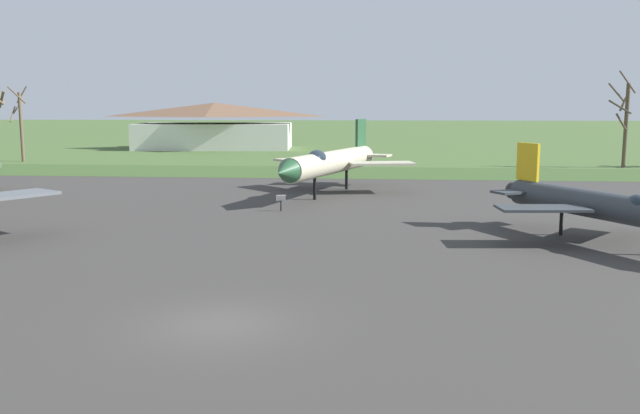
% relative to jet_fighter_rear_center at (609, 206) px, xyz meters
% --- Properties ---
extents(ground_plane, '(600.00, 600.00, 0.00)m').
position_rel_jet_fighter_rear_center_xyz_m(ground_plane, '(-14.89, -12.59, -1.89)').
color(ground_plane, '#425B2D').
extents(asphalt_apron, '(102.65, 50.16, 0.05)m').
position_rel_jet_fighter_rear_center_xyz_m(asphalt_apron, '(-14.89, 2.46, -1.87)').
color(asphalt_apron, '#383533').
rests_on(asphalt_apron, ground).
extents(grass_verge_strip, '(162.65, 12.00, 0.06)m').
position_rel_jet_fighter_rear_center_xyz_m(grass_verge_strip, '(-14.89, 33.54, -1.86)').
color(grass_verge_strip, '#365025').
rests_on(grass_verge_strip, ground).
extents(jet_fighter_rear_center, '(9.01, 12.73, 4.47)m').
position_rel_jet_fighter_rear_center_xyz_m(jet_fighter_rear_center, '(0.00, 0.00, 0.00)').
color(jet_fighter_rear_center, '#33383D').
rests_on(jet_fighter_rear_center, ground).
extents(jet_fighter_rear_left, '(10.96, 16.43, 5.35)m').
position_rel_jet_fighter_rear_center_xyz_m(jet_fighter_rear_left, '(-13.95, 16.84, 0.52)').
color(jet_fighter_rear_left, '#B7B293').
rests_on(jet_fighter_rear_left, ground).
extents(info_placard_rear_left, '(0.62, 0.36, 1.05)m').
position_rel_jet_fighter_rear_center_xyz_m(info_placard_rear_left, '(-16.33, 8.89, -1.23)').
color(info_placard_rear_left, black).
rests_on(info_placard_rear_left, ground).
extents(bare_tree_left_of_center, '(2.26, 2.00, 8.72)m').
position_rel_jet_fighter_rear_center_xyz_m(bare_tree_left_of_center, '(-52.09, 43.83, 2.61)').
color(bare_tree_left_of_center, brown).
rests_on(bare_tree_left_of_center, ground).
extents(bare_tree_center, '(2.32, 2.90, 10.04)m').
position_rel_jet_fighter_rear_center_xyz_m(bare_tree_center, '(14.80, 42.01, 3.10)').
color(bare_tree_center, brown).
rests_on(bare_tree_center, ground).
extents(visitor_building, '(24.97, 14.78, 6.94)m').
position_rel_jet_fighter_rear_center_xyz_m(visitor_building, '(-35.72, 69.86, 1.51)').
color(visitor_building, silver).
rests_on(visitor_building, ground).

